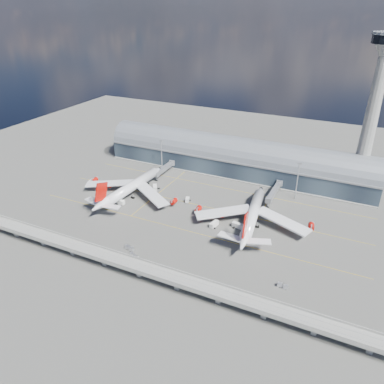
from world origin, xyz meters
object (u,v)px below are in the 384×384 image
at_px(service_truck_2, 239,226).
at_px(service_truck_5, 155,188).
at_px(floodlight_mast_left, 162,156).
at_px(cargo_train_2, 283,286).
at_px(service_truck_0, 91,182).
at_px(cargo_train_0, 129,248).
at_px(service_truck_3, 214,224).
at_px(service_truck_4, 187,200).
at_px(airliner_left, 130,188).
at_px(airliner_right, 252,216).
at_px(control_tower, 371,118).
at_px(service_truck_1, 120,202).
at_px(cargo_train_1, 136,257).
at_px(floodlight_mast_right, 297,180).

bearing_deg(service_truck_2, service_truck_5, 83.80).
height_order(floodlight_mast_left, cargo_train_2, floodlight_mast_left).
relative_size(service_truck_0, service_truck_2, 0.69).
distance_m(floodlight_mast_left, cargo_train_0, 100.85).
bearing_deg(service_truck_3, service_truck_0, -178.10).
bearing_deg(service_truck_4, floodlight_mast_left, 119.77).
distance_m(airliner_left, service_truck_4, 39.16).
relative_size(airliner_right, service_truck_4, 14.26).
height_order(control_tower, floodlight_mast_left, control_tower).
bearing_deg(service_truck_1, service_truck_2, -83.30).
distance_m(floodlight_mast_left, cargo_train_1, 108.22).
bearing_deg(service_truck_4, cargo_train_1, -105.73).
bearing_deg(airliner_right, service_truck_1, -179.45).
bearing_deg(airliner_left, service_truck_4, 17.34).
height_order(floodlight_mast_left, service_truck_4, floodlight_mast_left).
height_order(service_truck_0, service_truck_4, service_truck_4).
bearing_deg(service_truck_1, cargo_train_1, -134.96).
xyz_separation_m(cargo_train_1, cargo_train_2, (72.01, 10.54, 0.13)).
bearing_deg(service_truck_0, cargo_train_0, -46.73).
xyz_separation_m(floodlight_mast_left, service_truck_3, (65.03, -54.54, -12.05)).
distance_m(service_truck_0, service_truck_5, 47.78).
bearing_deg(service_truck_0, service_truck_5, 4.59).
distance_m(floodlight_mast_left, service_truck_4, 52.34).
distance_m(service_truck_0, service_truck_4, 74.26).
height_order(control_tower, airliner_right, control_tower).
distance_m(airliner_left, cargo_train_2, 121.59).
distance_m(floodlight_mast_left, airliner_left, 44.01).
xyz_separation_m(cargo_train_0, cargo_train_1, (7.33, -5.11, -0.18)).
xyz_separation_m(service_truck_0, service_truck_5, (46.57, 10.65, 0.39)).
height_order(floodlight_mast_right, cargo_train_2, floodlight_mast_right).
relative_size(service_truck_1, cargo_train_0, 0.94).
height_order(service_truck_1, cargo_train_2, service_truck_1).
height_order(floodlight_mast_left, cargo_train_1, floodlight_mast_left).
xyz_separation_m(floodlight_mast_right, service_truck_3, (-34.97, -54.54, -12.05)).
height_order(airliner_right, cargo_train_0, airliner_right).
bearing_deg(control_tower, service_truck_4, -147.46).
bearing_deg(cargo_train_0, floodlight_mast_right, -45.04).
bearing_deg(service_truck_4, service_truck_1, -168.01).
xyz_separation_m(floodlight_mast_right, service_truck_1, (-99.14, -55.62, -12.05)).
xyz_separation_m(floodlight_mast_right, cargo_train_2, (12.82, -88.86, -12.69)).
bearing_deg(airliner_right, cargo_train_2, -66.11).
relative_size(service_truck_3, cargo_train_0, 1.15).
distance_m(airliner_right, service_truck_5, 75.11).
xyz_separation_m(control_tower, airliner_right, (-51.09, -70.80, -45.67)).
relative_size(service_truck_0, cargo_train_2, 1.13).
relative_size(service_truck_3, cargo_train_2, 1.23).
relative_size(floodlight_mast_right, service_truck_1, 4.66).
bearing_deg(service_truck_4, service_truck_3, -55.42).
bearing_deg(control_tower, service_truck_1, -148.06).
bearing_deg(control_tower, cargo_train_2, -100.75).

